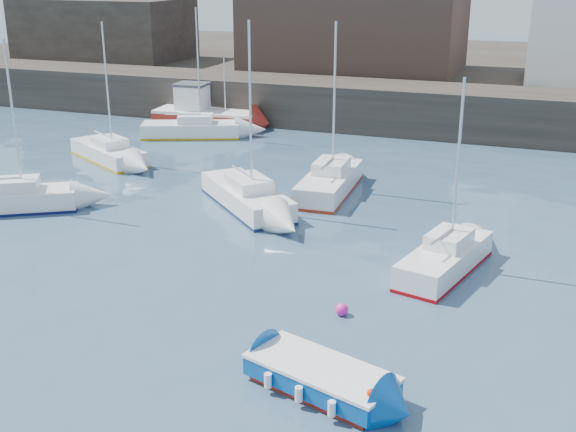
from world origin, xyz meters
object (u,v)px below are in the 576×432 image
(fishing_boat, at_px, (204,113))
(sailboat_f, at_px, (330,182))
(sailboat_h, at_px, (192,129))
(buoy_mid, at_px, (342,315))
(buoy_far, at_px, (249,200))
(sailboat_a, at_px, (11,199))
(sailboat_e, at_px, (108,152))
(blue_dinghy, at_px, (321,377))
(sailboat_c, at_px, (445,258))
(sailboat_b, at_px, (247,196))

(fishing_boat, bearing_deg, sailboat_f, -42.56)
(sailboat_h, height_order, buoy_mid, sailboat_h)
(sailboat_f, height_order, sailboat_h, sailboat_f)
(sailboat_f, xyz_separation_m, buoy_far, (-3.26, -2.34, -0.57))
(sailboat_a, bearing_deg, sailboat_f, 30.61)
(sailboat_e, xyz_separation_m, buoy_far, (10.34, -3.81, -0.50))
(blue_dinghy, xyz_separation_m, sailboat_c, (1.84, 8.96, 0.11))
(sailboat_f, relative_size, buoy_far, 17.84)
(sailboat_e, relative_size, sailboat_h, 0.95)
(blue_dinghy, xyz_separation_m, sailboat_h, (-16.84, 25.04, 0.10))
(sailboat_c, bearing_deg, sailboat_a, 179.59)
(sailboat_e, distance_m, buoy_far, 11.03)
(sailboat_c, height_order, buoy_far, sailboat_c)
(buoy_mid, bearing_deg, sailboat_c, 61.06)
(blue_dinghy, xyz_separation_m, buoy_far, (-8.19, 14.30, -0.43))
(buoy_mid, bearing_deg, sailboat_b, 128.87)
(sailboat_a, bearing_deg, sailboat_e, 95.43)
(buoy_mid, bearing_deg, sailboat_e, 142.36)
(sailboat_f, bearing_deg, blue_dinghy, -73.52)
(blue_dinghy, height_order, buoy_far, blue_dinghy)
(fishing_boat, height_order, buoy_mid, fishing_boat)
(sailboat_b, relative_size, sailboat_f, 1.04)
(sailboat_a, height_order, sailboat_h, sailboat_h)
(fishing_boat, bearing_deg, buoy_far, -56.13)
(sailboat_a, relative_size, sailboat_h, 0.94)
(sailboat_a, bearing_deg, sailboat_c, -0.41)
(buoy_far, bearing_deg, sailboat_f, 35.60)
(sailboat_b, distance_m, sailboat_e, 11.75)
(fishing_boat, distance_m, sailboat_f, 17.11)
(blue_dinghy, bearing_deg, buoy_mid, 99.14)
(sailboat_b, distance_m, sailboat_c, 10.58)
(sailboat_e, bearing_deg, sailboat_f, -6.20)
(buoy_mid, bearing_deg, blue_dinghy, -80.86)
(fishing_boat, xyz_separation_m, sailboat_e, (-1.00, -10.09, -0.41))
(sailboat_e, bearing_deg, sailboat_c, -24.21)
(buoy_mid, height_order, buoy_far, buoy_far)
(sailboat_b, distance_m, sailboat_h, 14.85)
(blue_dinghy, relative_size, buoy_far, 9.56)
(sailboat_b, height_order, buoy_far, sailboat_b)
(blue_dinghy, bearing_deg, sailboat_b, 120.67)
(fishing_boat, relative_size, buoy_mid, 17.37)
(fishing_boat, distance_m, sailboat_e, 10.15)
(sailboat_h, distance_m, buoy_mid, 26.23)
(sailboat_b, xyz_separation_m, buoy_far, (-0.34, 1.07, -0.55))
(sailboat_a, bearing_deg, sailboat_b, 22.81)
(fishing_boat, xyz_separation_m, sailboat_h, (0.68, -3.17, -0.38))
(sailboat_c, distance_m, sailboat_f, 10.23)
(blue_dinghy, relative_size, sailboat_c, 0.62)
(sailboat_f, bearing_deg, sailboat_h, 144.82)
(sailboat_b, height_order, sailboat_f, sailboat_b)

